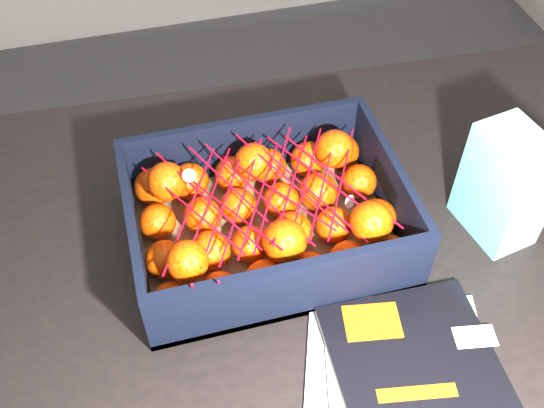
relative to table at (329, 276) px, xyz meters
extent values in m
cube|color=black|center=(0.00, 0.00, 0.08)|extent=(1.24, 0.87, 0.04)
cylinder|color=black|center=(-0.55, 0.35, -0.30)|extent=(0.06, 0.06, 0.71)
cylinder|color=black|center=(0.55, 0.35, -0.30)|extent=(0.06, 0.06, 0.71)
cube|color=silver|center=(-0.02, -0.26, 0.10)|extent=(0.29, 0.34, 0.01)
cube|color=silver|center=(0.01, -0.26, 0.11)|extent=(0.27, 0.32, 0.01)
cube|color=black|center=(0.03, -0.26, 0.11)|extent=(0.22, 0.29, 0.01)
cube|color=#E2510B|center=(0.00, -0.16, 0.12)|extent=(0.08, 0.07, 0.00)
cube|color=white|center=(0.12, -0.22, 0.12)|extent=(0.06, 0.04, 0.00)
cube|color=#E2510B|center=(0.02, -0.27, 0.12)|extent=(0.10, 0.03, 0.00)
cube|color=brown|center=(-0.10, 0.03, 0.10)|extent=(0.39, 0.29, 0.01)
cube|color=black|center=(-0.10, 0.17, 0.16)|extent=(0.39, 0.01, 0.12)
cube|color=black|center=(-0.10, -0.11, 0.16)|extent=(0.39, 0.01, 0.12)
cube|color=black|center=(-0.29, 0.03, 0.16)|extent=(0.01, 0.27, 0.12)
cube|color=black|center=(0.09, 0.03, 0.16)|extent=(0.01, 0.27, 0.12)
sphere|color=#D93804|center=(-0.26, -0.08, 0.14)|extent=(0.06, 0.06, 0.06)
sphere|color=#D93804|center=(-0.25, 0.00, 0.14)|extent=(0.06, 0.06, 0.06)
sphere|color=#D93804|center=(-0.25, 0.07, 0.14)|extent=(0.05, 0.05, 0.05)
sphere|color=#D93804|center=(-0.25, 0.14, 0.14)|extent=(0.06, 0.06, 0.06)
sphere|color=#D93804|center=(-0.19, -0.08, 0.14)|extent=(0.06, 0.06, 0.06)
sphere|color=#D93804|center=(-0.19, -0.01, 0.14)|extent=(0.06, 0.06, 0.06)
sphere|color=#D93804|center=(-0.19, 0.06, 0.14)|extent=(0.06, 0.06, 0.06)
sphere|color=#D93804|center=(-0.19, 0.14, 0.14)|extent=(0.06, 0.06, 0.06)
sphere|color=#D93804|center=(-0.13, -0.08, 0.14)|extent=(0.06, 0.06, 0.06)
sphere|color=#D93804|center=(-0.13, -0.01, 0.14)|extent=(0.05, 0.05, 0.05)
sphere|color=#D93804|center=(-0.13, 0.07, 0.14)|extent=(0.06, 0.06, 0.06)
sphere|color=#D93804|center=(-0.12, 0.13, 0.14)|extent=(0.06, 0.06, 0.06)
sphere|color=#D93804|center=(-0.06, -0.08, 0.14)|extent=(0.06, 0.06, 0.06)
sphere|color=#D93804|center=(-0.07, 0.00, 0.14)|extent=(0.06, 0.06, 0.06)
sphere|color=#D93804|center=(-0.07, 0.06, 0.14)|extent=(0.06, 0.06, 0.06)
sphere|color=#D93804|center=(-0.07, 0.14, 0.14)|extent=(0.06, 0.06, 0.06)
sphere|color=#D93804|center=(-0.01, -0.07, 0.14)|extent=(0.06, 0.06, 0.06)
sphere|color=#D93804|center=(0.00, -0.01, 0.14)|extent=(0.05, 0.05, 0.05)
sphere|color=#D93804|center=(-0.01, 0.06, 0.14)|extent=(0.06, 0.06, 0.06)
sphere|color=#D93804|center=(0.00, 0.13, 0.14)|extent=(0.06, 0.06, 0.06)
sphere|color=#D93804|center=(0.06, -0.08, 0.14)|extent=(0.06, 0.06, 0.06)
sphere|color=#D93804|center=(0.06, -0.01, 0.14)|extent=(0.06, 0.06, 0.06)
sphere|color=#D93804|center=(0.06, 0.07, 0.14)|extent=(0.05, 0.05, 0.05)
sphere|color=#D93804|center=(0.06, 0.14, 0.14)|extent=(0.06, 0.06, 0.06)
sphere|color=#D93804|center=(-0.23, -0.05, 0.19)|extent=(0.06, 0.06, 0.06)
sphere|color=#D93804|center=(-0.23, 0.10, 0.19)|extent=(0.06, 0.06, 0.06)
sphere|color=#D93804|center=(-0.09, -0.05, 0.19)|extent=(0.06, 0.06, 0.06)
sphere|color=#D93804|center=(-0.10, 0.11, 0.19)|extent=(0.06, 0.06, 0.06)
sphere|color=#D93804|center=(0.03, -0.05, 0.19)|extent=(0.06, 0.06, 0.06)
sphere|color=#D93804|center=(0.03, 0.10, 0.19)|extent=(0.06, 0.06, 0.06)
cylinder|color=red|center=(-0.21, 0.03, 0.20)|extent=(0.11, 0.20, 0.02)
cylinder|color=red|center=(-0.18, 0.04, 0.20)|extent=(0.11, 0.20, 0.02)
cylinder|color=red|center=(-0.16, 0.02, 0.20)|extent=(0.11, 0.20, 0.02)
cylinder|color=red|center=(-0.13, 0.03, 0.20)|extent=(0.11, 0.20, 0.03)
cylinder|color=red|center=(-0.11, 0.03, 0.20)|extent=(0.11, 0.20, 0.03)
cylinder|color=red|center=(-0.09, 0.02, 0.20)|extent=(0.11, 0.20, 0.03)
cylinder|color=red|center=(-0.06, 0.04, 0.20)|extent=(0.11, 0.20, 0.03)
cylinder|color=red|center=(-0.04, 0.02, 0.20)|extent=(0.11, 0.20, 0.03)
cylinder|color=red|center=(-0.01, 0.03, 0.20)|extent=(0.11, 0.20, 0.00)
cylinder|color=red|center=(0.01, 0.02, 0.20)|extent=(0.11, 0.20, 0.02)
cylinder|color=red|center=(-0.21, 0.03, 0.20)|extent=(0.11, 0.20, 0.01)
cylinder|color=red|center=(-0.18, 0.03, 0.20)|extent=(0.11, 0.20, 0.01)
cylinder|color=red|center=(-0.16, 0.03, 0.20)|extent=(0.11, 0.20, 0.01)
cylinder|color=red|center=(-0.13, 0.02, 0.20)|extent=(0.11, 0.20, 0.02)
cylinder|color=red|center=(-0.11, 0.02, 0.20)|extent=(0.11, 0.20, 0.01)
cylinder|color=red|center=(-0.09, 0.04, 0.20)|extent=(0.11, 0.20, 0.03)
cylinder|color=red|center=(-0.06, 0.03, 0.20)|extent=(0.11, 0.20, 0.02)
cylinder|color=red|center=(-0.04, 0.03, 0.20)|extent=(0.11, 0.20, 0.01)
cylinder|color=red|center=(-0.01, 0.03, 0.20)|extent=(0.11, 0.20, 0.00)
cylinder|color=red|center=(0.01, 0.02, 0.20)|extent=(0.11, 0.20, 0.01)
cylinder|color=red|center=(-0.23, -0.10, 0.19)|extent=(0.00, 0.03, 0.09)
cylinder|color=red|center=(-0.20, -0.10, 0.19)|extent=(0.01, 0.04, 0.08)
cube|color=white|center=(0.24, -0.04, 0.19)|extent=(0.10, 0.13, 0.18)
camera|label=1|loc=(-0.25, -0.56, 0.86)|focal=42.29mm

